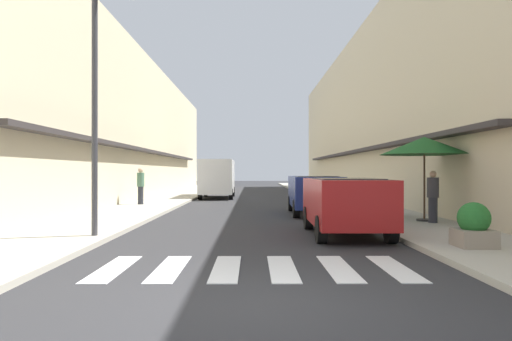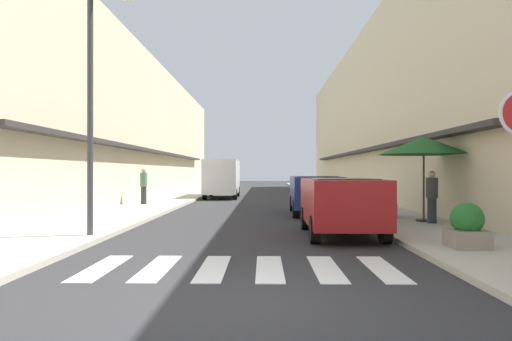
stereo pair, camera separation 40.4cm
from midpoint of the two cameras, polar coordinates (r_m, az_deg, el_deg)
The scene contains 15 objects.
ground_plane at distance 26.11m, azimuth 0.55°, elevation -3.73°, with size 112.15×112.15×0.00m, color #2B2B2D.
sidewalk_left at distance 26.58m, azimuth -9.88°, elevation -3.54°, with size 2.82×71.37×0.12m, color #ADA899.
sidewalk_right at distance 26.51m, azimuth 11.00°, elevation -3.55°, with size 2.82×71.37×0.12m, color #ADA899.
building_row_left at distance 29.12m, azimuth -16.90°, elevation 5.04°, with size 5.50×47.88×8.53m.
building_row_right at distance 29.09m, azimuth 18.09°, elevation 6.55°, with size 5.50×47.88×10.05m.
crosswalk at distance 8.04m, azimuth -0.32°, elevation -11.85°, with size 5.20×2.20×0.01m.
parked_car_near at distance 12.09m, azimuth 11.29°, elevation -3.54°, with size 1.84×3.99×1.47m.
parked_car_mid at distance 18.00m, azimuth 7.85°, elevation -2.41°, with size 1.89×4.48×1.47m.
delivery_van at distance 28.97m, azimuth -3.76°, elevation -0.60°, with size 2.06×5.42×2.37m.
street_lamp at distance 11.92m, azimuth -17.89°, elevation 9.95°, with size 1.19×0.28×5.97m.
cafe_umbrella at distance 15.21m, azimuth 20.53°, elevation 2.84°, with size 2.69×2.69×2.59m.
planter_corner at distance 10.36m, azimuth 25.43°, elevation -6.23°, with size 0.72×0.72×0.90m.
planter_midblock at distance 16.24m, azimuth 15.38°, elevation -3.54°, with size 1.02×1.02×1.22m.
pedestrian_walking_near at distance 14.78m, azimuth 21.44°, elevation -2.89°, with size 0.34×0.34×1.54m.
pedestrian_walking_far at distance 22.37m, azimuth -13.06°, elevation -1.74°, with size 0.34×0.34×1.69m.
Camera 2 is at (0.37, -5.67, 1.64)m, focal length 32.73 mm.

